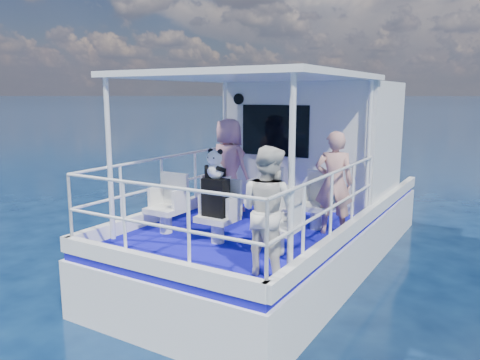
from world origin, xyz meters
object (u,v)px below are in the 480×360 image
at_px(passenger_port_fwd, 229,166).
at_px(passenger_stbd_aft, 268,211).
at_px(backpack_center, 216,197).
at_px(panda, 215,164).

relative_size(passenger_port_fwd, passenger_stbd_aft, 1.10).
bearing_deg(passenger_port_fwd, passenger_stbd_aft, 139.44).
bearing_deg(backpack_center, panda, 102.78).
distance_m(passenger_stbd_aft, panda, 1.30).
distance_m(passenger_port_fwd, backpack_center, 1.74).
bearing_deg(passenger_stbd_aft, panda, -19.00).
bearing_deg(panda, passenger_port_fwd, 116.56).
bearing_deg(passenger_port_fwd, backpack_center, 124.99).
height_order(passenger_port_fwd, panda, passenger_port_fwd).
height_order(backpack_center, panda, panda).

